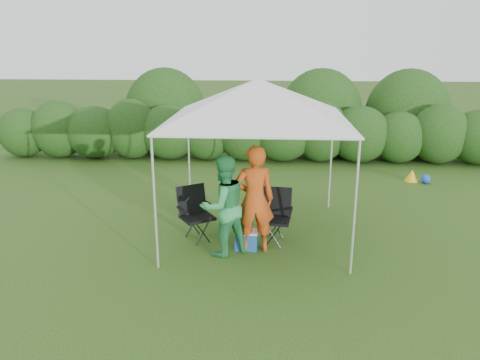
# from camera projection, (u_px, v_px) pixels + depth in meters

# --- Properties ---
(ground) EXTENTS (70.00, 70.00, 0.00)m
(ground) POSITION_uv_depth(u_px,v_px,m) (255.00, 244.00, 8.25)
(ground) COLOR #375B1D
(hedge) EXTENTS (16.16, 1.53, 1.80)m
(hedge) POSITION_uv_depth(u_px,v_px,m) (266.00, 133.00, 13.75)
(hedge) COLOR #244B18
(hedge) RESTS_ON ground
(canopy) EXTENTS (3.10, 3.10, 2.83)m
(canopy) POSITION_uv_depth(u_px,v_px,m) (258.00, 100.00, 8.03)
(canopy) COLOR silver
(canopy) RESTS_ON ground
(chair_right) EXTENTS (0.64, 0.59, 0.95)m
(chair_right) POSITION_uv_depth(u_px,v_px,m) (275.00, 212.00, 8.25)
(chair_right) COLOR black
(chair_right) RESTS_ON ground
(chair_left) EXTENTS (0.76, 0.74, 0.96)m
(chair_left) POSITION_uv_depth(u_px,v_px,m) (195.00, 210.00, 8.35)
(chair_left) COLOR black
(chair_left) RESTS_ON ground
(man) EXTENTS (0.73, 0.55, 1.84)m
(man) POSITION_uv_depth(u_px,v_px,m) (254.00, 200.00, 7.73)
(man) COLOR #C24716
(man) RESTS_ON ground
(woman) EXTENTS (1.04, 1.00, 1.69)m
(woman) POSITION_uv_depth(u_px,v_px,m) (223.00, 206.00, 7.65)
(woman) COLOR #339C56
(woman) RESTS_ON ground
(cooler) EXTENTS (0.40, 0.30, 0.33)m
(cooler) POSITION_uv_depth(u_px,v_px,m) (246.00, 240.00, 8.01)
(cooler) COLOR #21509A
(cooler) RESTS_ON ground
(bottle) EXTENTS (0.07, 0.07, 0.25)m
(bottle) POSITION_uv_depth(u_px,v_px,m) (250.00, 225.00, 7.89)
(bottle) COLOR #592D0C
(bottle) RESTS_ON cooler
(lawn_toy) EXTENTS (0.58, 0.49, 0.29)m
(lawn_toy) POSITION_uv_depth(u_px,v_px,m) (415.00, 176.00, 11.85)
(lawn_toy) COLOR yellow
(lawn_toy) RESTS_ON ground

